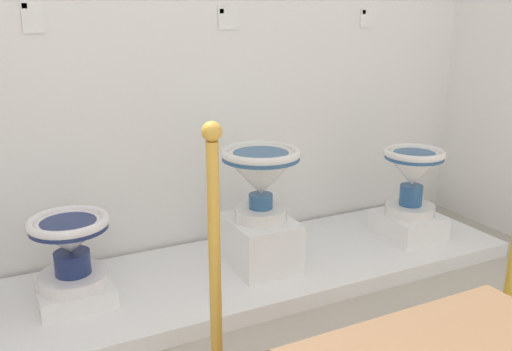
{
  "coord_description": "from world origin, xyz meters",
  "views": [
    {
      "loc": [
        0.5,
        -0.08,
        1.36
      ],
      "look_at": [
        1.69,
        2.3,
        0.57
      ],
      "focal_mm": 38.51,
      "sensor_mm": 36.0,
      "label": 1
    }
  ],
  "objects_px": {
    "plinth_block_slender_white": "(261,242)",
    "info_placard_third": "(368,18)",
    "antique_toilet_squat_floral": "(413,172)",
    "antique_toilet_slender_white": "(261,173)",
    "info_placard_first": "(32,16)",
    "plinth_block_broad_patterned": "(76,292)",
    "antique_toilet_broad_patterned": "(70,242)",
    "stanchion_post_near_left": "(216,329)",
    "plinth_block_squat_floral": "(408,225)",
    "info_placard_second": "(227,18)"
  },
  "relations": [
    {
      "from": "plinth_block_broad_patterned",
      "to": "plinth_block_slender_white",
      "type": "bearing_deg",
      "value": -2.87
    },
    {
      "from": "antique_toilet_slender_white",
      "to": "stanchion_post_near_left",
      "type": "bearing_deg",
      "value": -125.18
    },
    {
      "from": "info_placard_first",
      "to": "antique_toilet_squat_floral",
      "type": "bearing_deg",
      "value": -14.64
    },
    {
      "from": "plinth_block_broad_patterned",
      "to": "antique_toilet_squat_floral",
      "type": "bearing_deg",
      "value": -2.75
    },
    {
      "from": "antique_toilet_squat_floral",
      "to": "info_placard_third",
      "type": "distance_m",
      "value": 0.99
    },
    {
      "from": "info_placard_second",
      "to": "stanchion_post_near_left",
      "type": "distance_m",
      "value": 1.76
    },
    {
      "from": "plinth_block_broad_patterned",
      "to": "stanchion_post_near_left",
      "type": "relative_size",
      "value": 0.31
    },
    {
      "from": "antique_toilet_slender_white",
      "to": "stanchion_post_near_left",
      "type": "xyz_separation_m",
      "value": [
        -0.6,
        -0.86,
        -0.24
      ]
    },
    {
      "from": "plinth_block_squat_floral",
      "to": "info_placard_first",
      "type": "relative_size",
      "value": 2.26
    },
    {
      "from": "antique_toilet_squat_floral",
      "to": "info_placard_first",
      "type": "height_order",
      "value": "info_placard_first"
    },
    {
      "from": "antique_toilet_slender_white",
      "to": "info_placard_first",
      "type": "relative_size",
      "value": 2.64
    },
    {
      "from": "info_placard_second",
      "to": "plinth_block_slender_white",
      "type": "bearing_deg",
      "value": -93.56
    },
    {
      "from": "plinth_block_squat_floral",
      "to": "info_placard_second",
      "type": "distance_m",
      "value": 1.59
    },
    {
      "from": "plinth_block_slender_white",
      "to": "stanchion_post_near_left",
      "type": "xyz_separation_m",
      "value": [
        -0.6,
        -0.86,
        0.13
      ]
    },
    {
      "from": "info_placard_second",
      "to": "plinth_block_broad_patterned",
      "type": "bearing_deg",
      "value": -157.0
    },
    {
      "from": "antique_toilet_squat_floral",
      "to": "info_placard_second",
      "type": "distance_m",
      "value": 1.36
    },
    {
      "from": "plinth_block_broad_patterned",
      "to": "plinth_block_squat_floral",
      "type": "relative_size",
      "value": 0.95
    },
    {
      "from": "info_placard_third",
      "to": "stanchion_post_near_left",
      "type": "xyz_separation_m",
      "value": [
        -1.57,
        -1.31,
        -0.99
      ]
    },
    {
      "from": "info_placard_third",
      "to": "antique_toilet_broad_patterned",
      "type": "bearing_deg",
      "value": -167.87
    },
    {
      "from": "plinth_block_slender_white",
      "to": "plinth_block_squat_floral",
      "type": "height_order",
      "value": "plinth_block_slender_white"
    },
    {
      "from": "plinth_block_slender_white",
      "to": "antique_toilet_squat_floral",
      "type": "height_order",
      "value": "antique_toilet_squat_floral"
    },
    {
      "from": "plinth_block_slender_white",
      "to": "info_placard_third",
      "type": "distance_m",
      "value": 1.55
    },
    {
      "from": "plinth_block_broad_patterned",
      "to": "plinth_block_squat_floral",
      "type": "distance_m",
      "value": 1.9
    },
    {
      "from": "antique_toilet_slender_white",
      "to": "info_placard_first",
      "type": "height_order",
      "value": "info_placard_first"
    },
    {
      "from": "plinth_block_broad_patterned",
      "to": "plinth_block_slender_white",
      "type": "distance_m",
      "value": 0.94
    },
    {
      "from": "antique_toilet_slender_white",
      "to": "info_placard_third",
      "type": "xyz_separation_m",
      "value": [
        0.97,
        0.46,
        0.75
      ]
    },
    {
      "from": "antique_toilet_slender_white",
      "to": "info_placard_first",
      "type": "xyz_separation_m",
      "value": [
        -0.95,
        0.46,
        0.76
      ]
    },
    {
      "from": "antique_toilet_broad_patterned",
      "to": "antique_toilet_squat_floral",
      "type": "height_order",
      "value": "antique_toilet_squat_floral"
    },
    {
      "from": "info_placard_first",
      "to": "antique_toilet_slender_white",
      "type": "bearing_deg",
      "value": -25.6
    },
    {
      "from": "antique_toilet_slender_white",
      "to": "info_placard_third",
      "type": "relative_size",
      "value": 3.59
    },
    {
      "from": "plinth_block_broad_patterned",
      "to": "info_placard_third",
      "type": "xyz_separation_m",
      "value": [
        1.9,
        0.41,
        1.21
      ]
    },
    {
      "from": "plinth_block_slender_white",
      "to": "plinth_block_squat_floral",
      "type": "relative_size",
      "value": 1.11
    },
    {
      "from": "antique_toilet_slender_white",
      "to": "info_placard_second",
      "type": "bearing_deg",
      "value": 86.44
    },
    {
      "from": "stanchion_post_near_left",
      "to": "info_placard_first",
      "type": "bearing_deg",
      "value": 104.87
    },
    {
      "from": "plinth_block_broad_patterned",
      "to": "plinth_block_squat_floral",
      "type": "xyz_separation_m",
      "value": [
        1.9,
        -0.09,
        0.03
      ]
    },
    {
      "from": "stanchion_post_near_left",
      "to": "plinth_block_squat_floral",
      "type": "bearing_deg",
      "value": 27.38
    },
    {
      "from": "antique_toilet_broad_patterned",
      "to": "antique_toilet_slender_white",
      "type": "xyz_separation_m",
      "value": [
        0.93,
        -0.05,
        0.21
      ]
    },
    {
      "from": "plinth_block_broad_patterned",
      "to": "info_placard_second",
      "type": "height_order",
      "value": "info_placard_second"
    },
    {
      "from": "info_placard_second",
      "to": "antique_toilet_slender_white",
      "type": "bearing_deg",
      "value": -93.56
    },
    {
      "from": "antique_toilet_broad_patterned",
      "to": "stanchion_post_near_left",
      "type": "xyz_separation_m",
      "value": [
        0.33,
        -0.9,
        -0.03
      ]
    },
    {
      "from": "antique_toilet_squat_floral",
      "to": "stanchion_post_near_left",
      "type": "distance_m",
      "value": 1.77
    },
    {
      "from": "plinth_block_slender_white",
      "to": "stanchion_post_near_left",
      "type": "height_order",
      "value": "stanchion_post_near_left"
    },
    {
      "from": "antique_toilet_broad_patterned",
      "to": "antique_toilet_squat_floral",
      "type": "xyz_separation_m",
      "value": [
        1.9,
        -0.09,
        0.1
      ]
    },
    {
      "from": "plinth_block_slender_white",
      "to": "info_placard_third",
      "type": "xyz_separation_m",
      "value": [
        0.97,
        0.46,
        1.12
      ]
    },
    {
      "from": "info_placard_second",
      "to": "info_placard_third",
      "type": "height_order",
      "value": "info_placard_second"
    },
    {
      "from": "antique_toilet_slender_white",
      "to": "plinth_block_slender_white",
      "type": "bearing_deg",
      "value": 90.0
    },
    {
      "from": "plinth_block_squat_floral",
      "to": "info_placard_third",
      "type": "xyz_separation_m",
      "value": [
        0.0,
        0.5,
        1.18
      ]
    },
    {
      "from": "plinth_block_slender_white",
      "to": "antique_toilet_broad_patterned",
      "type": "bearing_deg",
      "value": 177.13
    },
    {
      "from": "plinth_block_broad_patterned",
      "to": "antique_toilet_slender_white",
      "type": "height_order",
      "value": "antique_toilet_slender_white"
    },
    {
      "from": "antique_toilet_broad_patterned",
      "to": "antique_toilet_squat_floral",
      "type": "distance_m",
      "value": 1.9
    }
  ]
}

